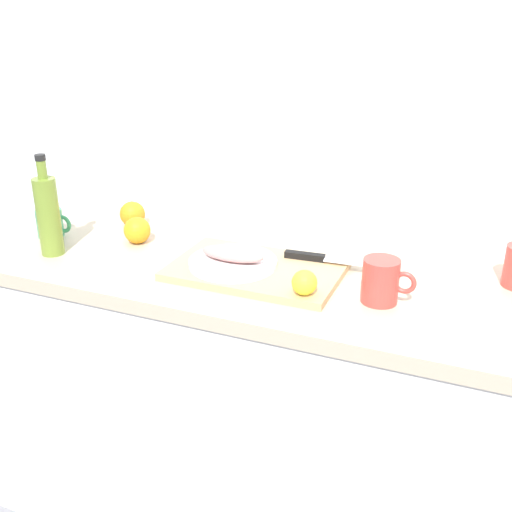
{
  "coord_description": "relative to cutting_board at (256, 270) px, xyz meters",
  "views": [
    {
      "loc": [
        0.41,
        -1.37,
        1.55
      ],
      "look_at": [
        -0.14,
        -0.04,
        0.95
      ],
      "focal_mm": 41.92,
      "sensor_mm": 36.0,
      "label": 1
    }
  ],
  "objects": [
    {
      "name": "chef_knife",
      "position": [
        0.16,
        0.1,
        0.02
      ],
      "size": [
        0.29,
        0.05,
        0.02
      ],
      "rotation": [
        0.0,
        0.0,
        0.07
      ],
      "color": "silver",
      "rests_on": "cutting_board"
    },
    {
      "name": "orange_2",
      "position": [
        -0.41,
        0.07,
        0.03
      ],
      "size": [
        0.08,
        0.08,
        0.08
      ],
      "primitive_type": "sphere",
      "color": "orange",
      "rests_on": "kitchen_counter"
    },
    {
      "name": "orange_0",
      "position": [
        -0.51,
        0.19,
        0.03
      ],
      "size": [
        0.08,
        0.08,
        0.08
      ],
      "primitive_type": "sphere",
      "color": "orange",
      "rests_on": "kitchen_counter"
    },
    {
      "name": "coffee_mug_1",
      "position": [
        0.34,
        -0.04,
        0.04
      ],
      "size": [
        0.13,
        0.09,
        0.11
      ],
      "color": "#CC3F38",
      "rests_on": "kitchen_counter"
    },
    {
      "name": "fish_fillet",
      "position": [
        -0.06,
        -0.02,
        0.04
      ],
      "size": [
        0.18,
        0.07,
        0.04
      ],
      "primitive_type": "ellipsoid",
      "color": "tan",
      "rests_on": "white_plate"
    },
    {
      "name": "back_wall",
      "position": [
        0.14,
        0.37,
        0.34
      ],
      "size": [
        3.2,
        0.05,
        2.5
      ],
      "primitive_type": "cube",
      "color": "white",
      "rests_on": "ground_plane"
    },
    {
      "name": "coffee_mug_0",
      "position": [
        -0.68,
        0.02,
        0.03
      ],
      "size": [
        0.12,
        0.08,
        0.09
      ],
      "color": "#338C59",
      "rests_on": "kitchen_counter"
    },
    {
      "name": "kitchen_counter",
      "position": [
        0.14,
        0.04,
        -0.46
      ],
      "size": [
        2.0,
        0.6,
        0.9
      ],
      "color": "white",
      "rests_on": "ground_plane"
    },
    {
      "name": "white_plate",
      "position": [
        -0.06,
        -0.02,
        0.02
      ],
      "size": [
        0.23,
        0.23,
        0.01
      ],
      "primitive_type": "cylinder",
      "color": "white",
      "rests_on": "cutting_board"
    },
    {
      "name": "cutting_board",
      "position": [
        0.0,
        0.0,
        0.0
      ],
      "size": [
        0.44,
        0.29,
        0.02
      ],
      "primitive_type": "cube",
      "color": "tan",
      "rests_on": "kitchen_counter"
    },
    {
      "name": "olive_oil_bottle",
      "position": [
        -0.59,
        -0.09,
        0.11
      ],
      "size": [
        0.06,
        0.06,
        0.29
      ],
      "color": "olive",
      "rests_on": "kitchen_counter"
    },
    {
      "name": "lemon_0",
      "position": [
        0.17,
        -0.11,
        0.04
      ],
      "size": [
        0.06,
        0.06,
        0.06
      ],
      "primitive_type": "sphere",
      "color": "yellow",
      "rests_on": "cutting_board"
    }
  ]
}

